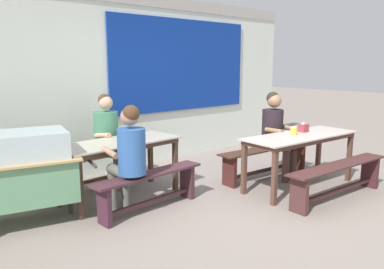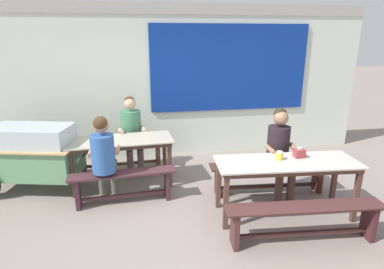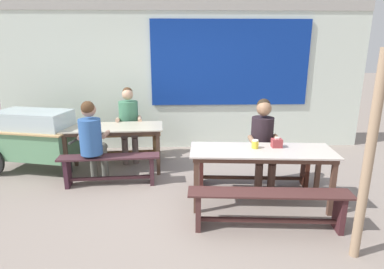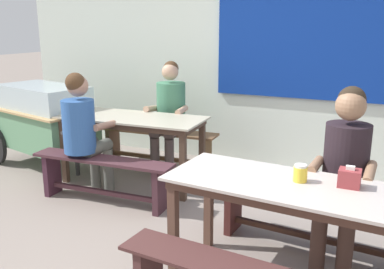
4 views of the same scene
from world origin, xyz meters
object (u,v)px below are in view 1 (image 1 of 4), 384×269
Objects in this scene: dining_table_far at (119,147)px; bench_far_back at (96,166)px; person_left_back_turned at (129,153)px; person_right_near_table at (276,129)px; dining_table_near at (301,140)px; food_cart at (9,171)px; tissue_box at (303,128)px; person_center_facing at (109,134)px; bench_far_front at (150,185)px; condiment_jar at (294,131)px; bench_near_front at (338,176)px; bench_near_back at (267,158)px.

dining_table_far is 1.06× the size of bench_far_back.
dining_table_far is 0.61m from person_left_back_turned.
bench_far_back is 2.76m from person_right_near_table.
food_cart reaches higher than dining_table_near.
dining_table_far is 2.67m from tissue_box.
person_center_facing is (1.50, 0.52, 0.15)m from food_cart.
bench_far_front is 2.20m from condiment_jar.
bench_far_front is 2.47m from tissue_box.
food_cart is 3.66m from condiment_jar.
bench_far_front is at bearing -96.16° from person_center_facing.
dining_table_near reaches higher than bench_far_front.
person_right_near_table reaches higher than tissue_box.
bench_far_back is 1.24m from bench_far_front.
condiment_jar is at bearing -41.00° from bench_far_back.
dining_table_far is at bearing -2.17° from food_cart.
dining_table_far is 0.60m from person_center_facing.
bench_near_front is 3.19m from person_center_facing.
bench_far_back is 0.85× the size of food_cart.
person_left_back_turned is (1.13, -0.62, 0.14)m from food_cart.
bench_far_back is at bearing 93.57° from dining_table_far.
food_cart is 1.59m from person_center_facing.
person_center_facing is at bearing 136.84° from dining_table_near.
bench_near_back is at bearing -17.23° from dining_table_far.
person_left_back_turned is (-0.25, 0.05, 0.43)m from bench_far_front.
bench_far_back and bench_near_front have the same top height.
dining_table_far is at bearing 162.77° from bench_near_back.
condiment_jar is (2.29, -0.66, 0.08)m from person_left_back_turned.
dining_table_far reaches higher than bench_far_front.
dining_table_far is 0.91× the size of bench_near_back.
bench_far_back and bench_far_front have the same top height.
bench_far_front is at bearing 176.39° from person_right_near_table.
dining_table_far is 1.24× the size of person_right_near_table.
bench_near_front is at bearing -30.13° from person_left_back_turned.
condiment_jar reaches higher than bench_near_back.
person_left_back_turned reaches higher than bench_far_front.
tissue_box is (0.27, 0.73, 0.52)m from bench_near_front.
bench_far_back is 1.17× the size of person_center_facing.
dining_table_near is 0.73m from bench_near_back.
bench_far_back is 0.49m from person_center_facing.
bench_far_front is 1.56m from food_cart.
dining_table_far is 1.24× the size of person_center_facing.
condiment_jar reaches higher than dining_table_near.
bench_far_front is at bearing 147.96° from bench_near_front.
person_left_back_turned is at bearing 162.83° from dining_table_near.
person_right_near_table is (2.35, -1.38, 0.45)m from bench_far_back.
condiment_jar is (-0.12, -0.55, 0.52)m from bench_near_back.
person_left_back_turned is 2.39m from condiment_jar.
food_cart is (-3.45, 1.97, 0.30)m from bench_near_front.
condiment_jar is (-0.03, 0.69, 0.52)m from bench_near_front.
dining_table_far is at bearing 93.57° from bench_far_front.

